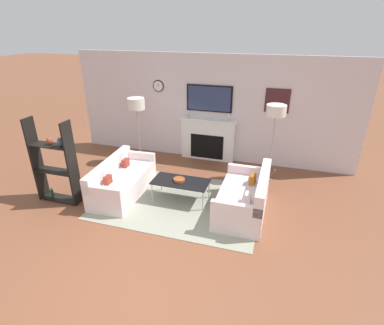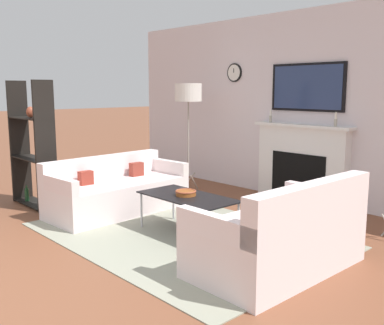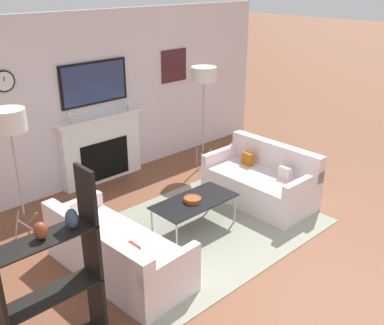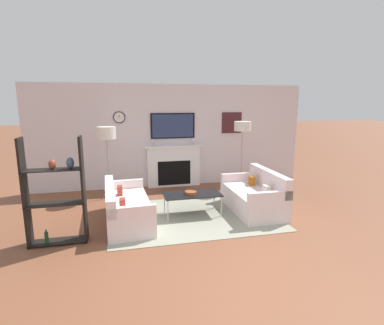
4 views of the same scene
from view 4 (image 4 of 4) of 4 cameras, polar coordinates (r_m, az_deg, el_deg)
ground_plane at (r=4.28m, az=7.13°, el=-20.07°), size 60.00×60.00×0.00m
fireplace_wall at (r=8.03m, az=-3.64°, el=4.23°), size 7.32×0.28×2.70m
area_rug at (r=6.08m, az=0.22°, el=-10.08°), size 3.23×2.29×0.01m
couch_left at (r=5.84m, az=-12.47°, el=-8.52°), size 0.89×1.86×0.72m
couch_right at (r=6.39m, az=11.83°, el=-6.44°), size 0.88×1.61×0.85m
coffee_table at (r=6.01m, az=0.07°, el=-6.25°), size 1.15×0.57×0.44m
decorative_bowl at (r=5.99m, az=-0.25°, el=-5.72°), size 0.23×0.23×0.06m
floor_lamp_left at (r=7.14m, az=-15.98°, el=5.30°), size 0.42×0.42×1.69m
floor_lamp_right at (r=7.72m, az=9.61°, el=6.64°), size 0.43×0.43×1.77m
shelf_unit at (r=5.16m, az=-24.53°, el=-5.31°), size 0.89×0.28×1.72m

